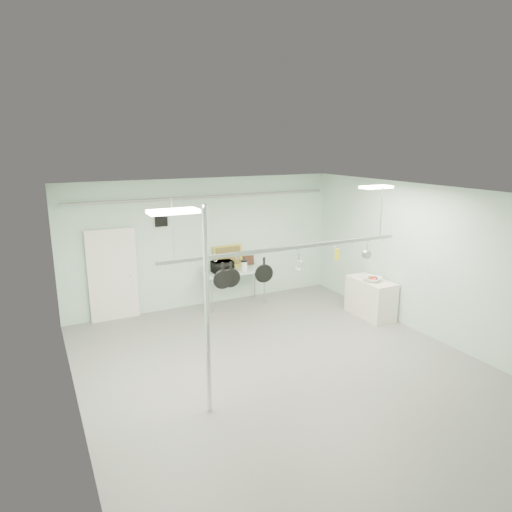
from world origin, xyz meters
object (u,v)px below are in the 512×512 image
chrome_pole (207,313)px  fruit_bowl (373,279)px  pot_rack (288,246)px  skillet_right (264,270)px  microwave (222,267)px  skillet_left (223,275)px  skillet_mid (231,274)px  side_cabinet (371,298)px  coffee_canister (244,266)px  prep_table (234,273)px

chrome_pole → fruit_bowl: (4.79, 1.91, -0.65)m
pot_rack → skillet_right: pot_rack is taller
microwave → skillet_left: 3.61m
pot_rack → skillet_mid: size_ratio=10.73×
side_cabinet → skillet_right: size_ratio=2.61×
side_cabinet → coffee_canister: size_ratio=5.23×
skillet_right → pot_rack: bearing=11.4°
prep_table → fruit_bowl: size_ratio=3.85×
skillet_left → prep_table: bearing=68.7°
pot_rack → skillet_right: bearing=180.0°
microwave → side_cabinet: bearing=144.6°
fruit_bowl → skillet_left: 4.38m
pot_rack → skillet_mid: (-1.12, 0.00, -0.37)m
prep_table → pot_rack: 3.61m
skillet_mid → skillet_right: size_ratio=0.97×
prep_table → skillet_right: skillet_right is taller
side_cabinet → skillet_mid: size_ratio=2.68×
side_cabinet → coffee_canister: coffee_canister is taller
chrome_pole → fruit_bowl: 5.20m
chrome_pole → side_cabinet: (4.85, 2.00, -1.15)m
microwave → fruit_bowl: (2.83, -2.25, -0.10)m
prep_table → skillet_left: bearing=-116.9°
fruit_bowl → side_cabinet: bearing=56.5°
side_cabinet → skillet_mid: (-4.07, -1.10, 1.41)m
prep_table → side_cabinet: size_ratio=1.33×
side_cabinet → fruit_bowl: bearing=-123.5°
chrome_pole → skillet_mid: chrome_pole is taller
prep_table → coffee_canister: coffee_canister is taller
microwave → skillet_right: bearing=81.8°
fruit_bowl → skillet_mid: skillet_mid is taller
pot_rack → skillet_right: (-0.49, 0.00, -0.37)m
pot_rack → chrome_pole: bearing=-154.7°
coffee_canister → fruit_bowl: 3.14m
prep_table → skillet_mid: 3.78m
fruit_bowl → skillet_mid: size_ratio=0.93×
chrome_pole → skillet_left: chrome_pole is taller
prep_table → skillet_right: 3.57m
skillet_mid → chrome_pole: bearing=-126.3°
chrome_pole → pot_rack: (1.90, 0.90, 0.63)m
fruit_bowl → skillet_left: size_ratio=0.91×
chrome_pole → pot_rack: bearing=25.3°
microwave → skillet_right: 3.40m
fruit_bowl → prep_table: bearing=137.4°
coffee_canister → prep_table: bearing=146.1°
prep_table → pot_rack: (-0.40, -3.30, 1.40)m
side_cabinet → skillet_right: skillet_right is taller
fruit_bowl → skillet_right: 3.64m
fruit_bowl → skillet_right: size_ratio=0.90×
microwave → skillet_left: (-1.33, -3.26, 0.81)m
pot_rack → coffee_canister: (0.61, 3.16, -1.21)m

